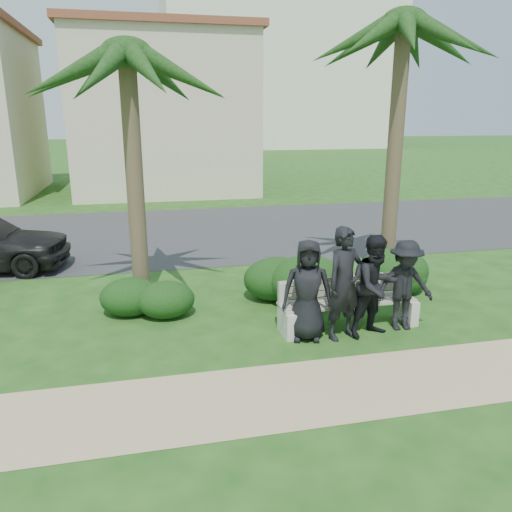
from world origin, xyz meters
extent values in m
plane|color=#1C4714|center=(0.00, 0.00, 0.00)|extent=(160.00, 160.00, 0.00)
cube|color=tan|center=(0.00, -1.80, 0.00)|extent=(30.00, 1.60, 0.01)
cube|color=#2D2D30|center=(0.00, 8.00, 0.00)|extent=(160.00, 8.00, 0.01)
cube|color=beige|center=(-1.00, 18.00, 3.50)|extent=(8.00, 8.00, 7.00)
cube|color=brown|center=(-1.00, 18.00, 7.15)|extent=(8.40, 8.40, 0.30)
cube|color=#F2E9CA|center=(14.00, 55.00, 10.00)|extent=(26.00, 18.00, 20.00)
cube|color=gray|center=(1.16, 0.00, 0.44)|extent=(2.39, 0.63, 0.04)
cube|color=gray|center=(1.16, 0.24, 0.69)|extent=(2.37, 0.13, 0.28)
cube|color=beige|center=(0.06, 0.00, 0.22)|extent=(0.18, 0.55, 0.43)
cube|color=beige|center=(2.27, 0.00, 0.22)|extent=(0.18, 0.55, 0.43)
imported|color=black|center=(0.33, -0.23, 0.82)|extent=(0.90, 0.69, 1.64)
imported|color=black|center=(0.92, -0.32, 0.92)|extent=(0.78, 0.63, 1.84)
imported|color=black|center=(1.46, -0.34, 0.84)|extent=(0.96, 0.84, 1.69)
imported|color=black|center=(2.03, -0.22, 0.77)|extent=(1.03, 0.63, 1.54)
ellipsoid|color=#17330E|center=(-2.46, 1.47, 0.35)|extent=(1.07, 0.88, 0.70)
ellipsoid|color=#17330E|center=(-1.83, 1.20, 0.34)|extent=(1.03, 0.85, 0.67)
ellipsoid|color=#17330E|center=(0.34, 1.68, 0.43)|extent=(1.31, 1.08, 0.85)
ellipsoid|color=#17330E|center=(0.84, 1.27, 0.48)|extent=(1.48, 1.23, 0.97)
ellipsoid|color=#17330E|center=(2.87, 1.44, 0.37)|extent=(1.12, 0.93, 0.73)
ellipsoid|color=#17330E|center=(2.79, 1.55, 0.47)|extent=(1.44, 1.19, 0.94)
cylinder|color=brown|center=(-2.26, 2.22, 2.27)|extent=(0.32, 0.32, 4.55)
cylinder|color=brown|center=(3.11, 2.49, 2.65)|extent=(0.32, 0.32, 5.29)
camera|label=1|loc=(-2.09, -7.33, 3.47)|focal=35.00mm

